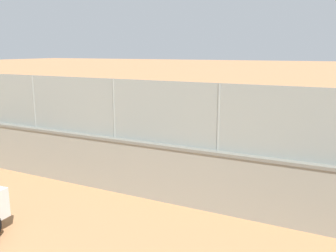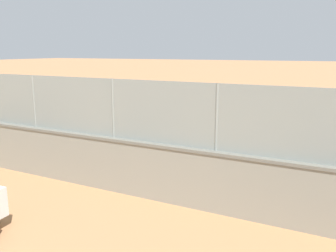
{
  "view_description": "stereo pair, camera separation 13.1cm",
  "coord_description": "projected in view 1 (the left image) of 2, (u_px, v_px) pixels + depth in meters",
  "views": [
    {
      "loc": [
        -6.32,
        19.5,
        4.1
      ],
      "look_at": [
        -0.64,
        7.4,
        1.28
      ],
      "focal_mm": 38.52,
      "sensor_mm": 36.0,
      "label": 1
    },
    {
      "loc": [
        -6.43,
        19.44,
        4.1
      ],
      "look_at": [
        -0.64,
        7.4,
        1.28
      ],
      "focal_mm": 38.52,
      "sensor_mm": 36.0,
      "label": 2
    }
  ],
  "objects": [
    {
      "name": "player_at_service_line",
      "position": [
        218.0,
        129.0,
        15.11
      ],
      "size": [
        1.23,
        0.69,
        1.49
      ],
      "color": "navy",
      "rests_on": "ground_plane"
    },
    {
      "name": "sports_ball",
      "position": [
        118.0,
        144.0,
        15.76
      ],
      "size": [
        0.1,
        0.1,
        0.1
      ],
      "primitive_type": "sphere",
      "color": "yellow",
      "rests_on": "ground_plane"
    },
    {
      "name": "courtside_bench",
      "position": [
        282.0,
        188.0,
        9.7
      ],
      "size": [
        1.61,
        0.42,
        0.87
      ],
      "color": "gray",
      "rests_on": "ground_plane"
    },
    {
      "name": "perimeter_wall",
      "position": [
        163.0,
        171.0,
        9.94
      ],
      "size": [
        28.71,
        1.21,
        1.62
      ],
      "color": "gray",
      "rests_on": "ground_plane"
    },
    {
      "name": "player_foreground_swinging",
      "position": [
        132.0,
        121.0,
        16.35
      ],
      "size": [
        1.11,
        0.82,
        1.58
      ],
      "color": "#B2B2B2",
      "rests_on": "ground_plane"
    },
    {
      "name": "ground_plane",
      "position": [
        212.0,
        123.0,
        20.74
      ],
      "size": [
        260.0,
        260.0,
        0.0
      ],
      "primitive_type": "plane",
      "color": "tan"
    },
    {
      "name": "fence_panel_on_wall",
      "position": [
        162.0,
        113.0,
        9.6
      ],
      "size": [
        28.19,
        0.83,
        1.69
      ],
      "color": "gray",
      "rests_on": "perimeter_wall"
    }
  ]
}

